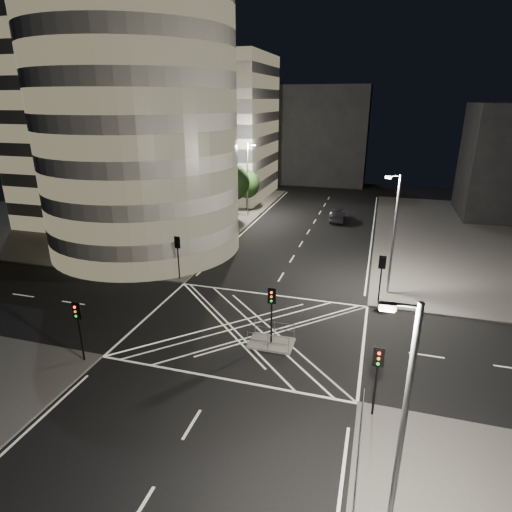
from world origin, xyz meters
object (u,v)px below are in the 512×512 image
(traffic_signal_fl, at_px, (178,250))
(street_lamp_left_near, at_px, (194,207))
(street_lamp_right_near, at_px, (400,431))
(street_lamp_right_far, at_px, (393,231))
(central_island, at_px, (271,343))
(traffic_signal_fr, at_px, (381,270))
(traffic_signal_island, at_px, (272,305))
(traffic_signal_nl, at_px, (78,321))
(sedan, at_px, (337,215))
(street_lamp_left_far, at_px, (248,177))
(traffic_signal_nr, at_px, (377,369))

(traffic_signal_fl, bearing_deg, street_lamp_left_near, 96.97)
(street_lamp_right_near, bearing_deg, street_lamp_right_far, 90.00)
(central_island, distance_m, traffic_signal_fr, 11.10)
(traffic_signal_island, bearing_deg, traffic_signal_nl, -153.86)
(traffic_signal_nl, relative_size, sedan, 0.78)
(traffic_signal_island, relative_size, street_lamp_right_near, 0.40)
(traffic_signal_fl, distance_m, sedan, 27.06)
(street_lamp_left_near, bearing_deg, street_lamp_left_far, 90.00)
(central_island, xyz_separation_m, street_lamp_left_far, (-11.44, 31.50, 5.47))
(traffic_signal_fl, relative_size, street_lamp_right_far, 0.40)
(street_lamp_right_far, bearing_deg, street_lamp_left_far, 131.94)
(traffic_signal_nl, height_order, street_lamp_left_near, street_lamp_left_near)
(traffic_signal_fr, bearing_deg, traffic_signal_nr, -90.00)
(traffic_signal_nr, distance_m, street_lamp_left_far, 41.15)
(street_lamp_right_far, height_order, street_lamp_right_near, same)
(street_lamp_left_near, bearing_deg, traffic_signal_nl, -88.06)
(traffic_signal_island, relative_size, sedan, 0.78)
(traffic_signal_island, height_order, street_lamp_left_far, street_lamp_left_far)
(traffic_signal_nl, relative_size, street_lamp_right_near, 0.40)
(traffic_signal_island, bearing_deg, traffic_signal_nr, -37.93)
(traffic_signal_fr, relative_size, traffic_signal_nr, 1.00)
(street_lamp_left_far, xyz_separation_m, sedan, (12.32, 1.12, -4.70))
(traffic_signal_nr, height_order, street_lamp_left_far, street_lamp_left_far)
(traffic_signal_fl, bearing_deg, traffic_signal_fr, 0.00)
(traffic_signal_fr, distance_m, street_lamp_left_far, 29.63)
(traffic_signal_fl, distance_m, street_lamp_right_far, 18.55)
(central_island, xyz_separation_m, traffic_signal_fl, (-10.80, 8.30, 2.84))
(central_island, height_order, street_lamp_right_far, street_lamp_right_far)
(central_island, bearing_deg, traffic_signal_nl, -153.86)
(traffic_signal_island, xyz_separation_m, street_lamp_left_near, (-11.44, 13.50, 2.63))
(street_lamp_left_near, xyz_separation_m, sedan, (12.32, 19.12, -4.70))
(street_lamp_left_far, height_order, sedan, street_lamp_left_far)
(traffic_signal_nl, height_order, street_lamp_left_far, street_lamp_left_far)
(traffic_signal_nr, xyz_separation_m, street_lamp_right_near, (0.64, -7.20, 2.63))
(central_island, distance_m, sedan, 32.65)
(traffic_signal_nl, bearing_deg, traffic_signal_nr, 0.00)
(traffic_signal_fr, height_order, traffic_signal_island, same)
(street_lamp_left_far, distance_m, street_lamp_right_near, 47.88)
(street_lamp_left_far, distance_m, sedan, 13.23)
(street_lamp_left_far, relative_size, street_lamp_right_near, 1.00)
(street_lamp_right_far, bearing_deg, traffic_signal_nl, -139.09)
(traffic_signal_fl, height_order, street_lamp_right_far, street_lamp_right_far)
(central_island, xyz_separation_m, street_lamp_left_near, (-11.44, 13.50, 5.47))
(traffic_signal_nr, distance_m, street_lamp_right_near, 7.69)
(traffic_signal_nl, bearing_deg, street_lamp_left_far, 90.99)
(traffic_signal_nr, bearing_deg, sedan, 98.87)
(street_lamp_left_near, bearing_deg, central_island, -49.73)
(street_lamp_right_far, bearing_deg, street_lamp_right_near, -90.00)
(traffic_signal_island, distance_m, street_lamp_left_far, 33.61)
(traffic_signal_nl, xyz_separation_m, street_lamp_left_near, (-0.64, 18.80, 2.63))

